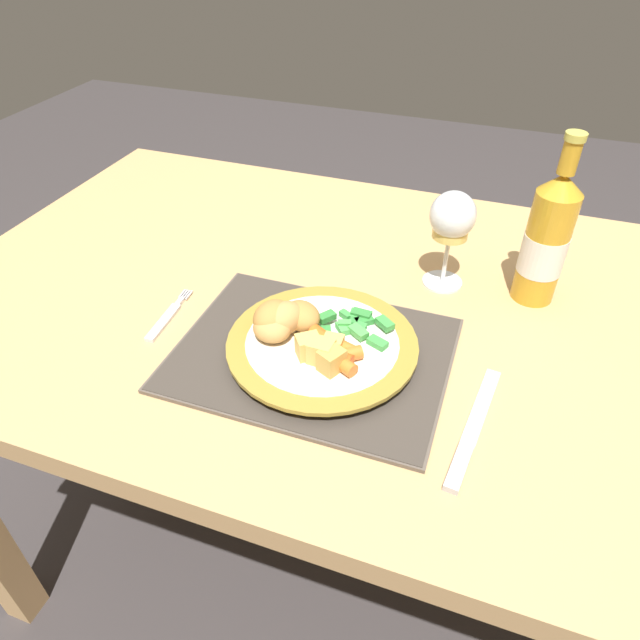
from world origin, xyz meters
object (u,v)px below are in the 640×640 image
dinner_plate (322,346)px  fork (167,318)px  table_knife (470,436)px  dining_table (375,349)px  bottle (546,240)px  wine_glass (452,221)px

dinner_plate → fork: (-0.24, -0.00, -0.01)m
fork → table_knife: bearing=-9.4°
dining_table → bottle: 0.31m
dining_table → fork: fork is taller
table_knife → bottle: (0.05, 0.32, 0.10)m
dining_table → dinner_plate: (-0.04, -0.14, 0.11)m
dining_table → wine_glass: bearing=47.7°
wine_glass → dinner_plate: bearing=-118.4°
dining_table → wine_glass: size_ratio=8.87×
fork → bottle: size_ratio=0.49×
dinner_plate → fork: dinner_plate is taller
dinner_plate → wine_glass: wine_glass is taller
table_knife → bottle: bottle is taller
dinner_plate → wine_glass: (0.12, 0.23, 0.10)m
fork → bottle: (0.50, 0.24, 0.10)m
dinner_plate → table_knife: size_ratio=1.25×
bottle → dinner_plate: bearing=-137.4°
wine_glass → dining_table: bearing=-132.3°
wine_glass → fork: bearing=-147.6°
dining_table → fork: bearing=-153.4°
dining_table → table_knife: size_ratio=6.75×
dinner_plate → bottle: size_ratio=1.00×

